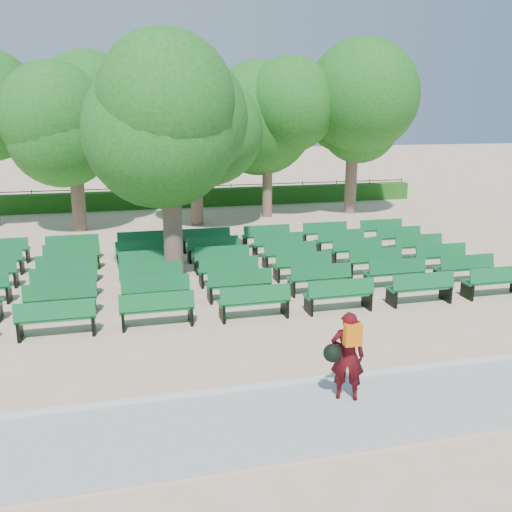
% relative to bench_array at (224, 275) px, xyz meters
% --- Properties ---
extents(ground, '(120.00, 120.00, 0.00)m').
position_rel_bench_array_xyz_m(ground, '(0.02, -0.82, -0.09)').
color(ground, '#D3AD8C').
extents(paving, '(30.00, 2.20, 0.06)m').
position_rel_bench_array_xyz_m(paving, '(0.02, -8.22, -0.06)').
color(paving, '#A9AAA5').
rests_on(paving, ground).
extents(curb, '(30.00, 0.12, 0.10)m').
position_rel_bench_array_xyz_m(curb, '(0.02, -7.07, -0.04)').
color(curb, silver).
rests_on(curb, ground).
extents(hedge, '(26.00, 0.70, 0.90)m').
position_rel_bench_array_xyz_m(hedge, '(0.02, 13.18, 0.36)').
color(hedge, '#1F5B17').
rests_on(hedge, ground).
extents(fence, '(26.00, 0.10, 1.02)m').
position_rel_bench_array_xyz_m(fence, '(0.02, 13.58, -0.09)').
color(fence, black).
rests_on(fence, ground).
extents(tree_line, '(21.80, 6.80, 7.04)m').
position_rel_bench_array_xyz_m(tree_line, '(0.02, 9.18, -0.09)').
color(tree_line, '#206A1E').
rests_on(tree_line, ground).
extents(bench_array, '(1.74, 0.66, 1.08)m').
position_rel_bench_array_xyz_m(bench_array, '(0.00, 0.00, 0.00)').
color(bench_array, '#11642E').
rests_on(bench_array, ground).
extents(tree_among, '(5.04, 5.04, 6.73)m').
position_rel_bench_array_xyz_m(tree_among, '(-1.47, 0.22, 4.35)').
color(tree_among, brown).
rests_on(tree_among, ground).
extents(person, '(0.79, 0.57, 1.57)m').
position_rel_bench_array_xyz_m(person, '(0.58, -7.85, 0.79)').
color(person, '#45090E').
rests_on(person, ground).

